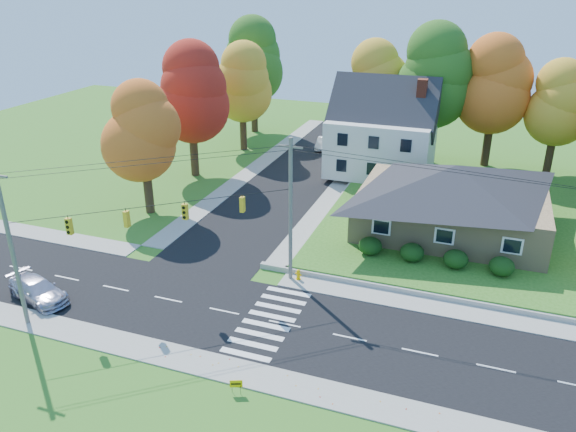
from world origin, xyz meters
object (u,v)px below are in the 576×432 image
at_px(silver_sedan, 38,290).
at_px(fire_hydrant, 298,275).
at_px(ranch_house, 452,197).
at_px(white_car, 323,143).

distance_m(silver_sedan, fire_hydrant, 16.87).
xyz_separation_m(ranch_house, fire_hydrant, (-8.93, -10.78, -2.88)).
xyz_separation_m(white_car, fire_hydrant, (7.34, -30.29, -0.27)).
bearing_deg(ranch_house, silver_sedan, -141.55).
bearing_deg(silver_sedan, white_car, 6.49).
height_order(ranch_house, silver_sedan, ranch_house).
height_order(ranch_house, fire_hydrant, ranch_house).
bearing_deg(silver_sedan, ranch_house, -34.04).
relative_size(ranch_house, silver_sedan, 3.03).
height_order(silver_sedan, white_car, silver_sedan).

